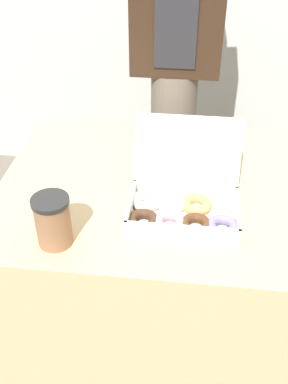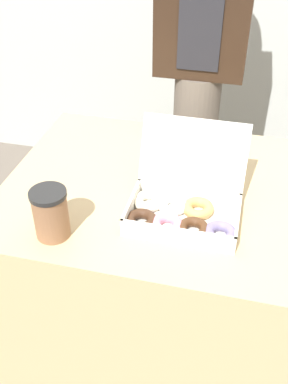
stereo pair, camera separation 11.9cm
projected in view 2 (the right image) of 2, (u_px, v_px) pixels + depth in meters
The scene contains 5 objects.
ground_plane at pixel (161, 340), 1.82m from camera, with size 14.00×14.00×0.00m, color #665B51.
table at pixel (164, 274), 1.59m from camera, with size 0.99×0.77×0.77m.
donut_box at pixel (181, 208), 1.22m from camera, with size 0.33×0.28×0.23m.
coffee_cup at pixel (51, 213), 1.14m from camera, with size 0.10×0.10×0.14m.
person_customer at pixel (200, 57), 1.73m from camera, with size 0.34×0.21×1.67m.
Camera 2 is at (0.19, -1.08, 1.57)m, focal length 42.00 mm.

